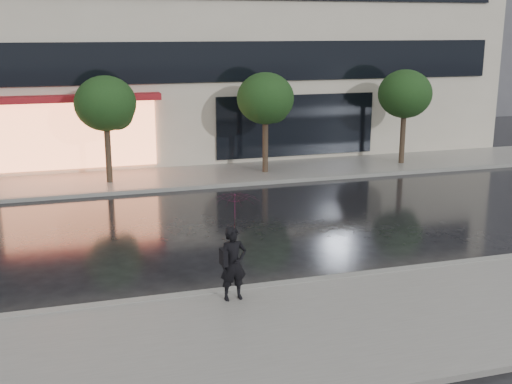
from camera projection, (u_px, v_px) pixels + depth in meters
name	position (u px, v px, depth m)	size (l,w,h in m)	color
ground	(272.00, 272.00, 15.17)	(120.00, 120.00, 0.00)	black
sidewalk_near	(326.00, 329.00, 12.14)	(60.00, 4.50, 0.12)	slate
sidewalk_far	(189.00, 177.00, 24.66)	(60.00, 3.50, 0.12)	slate
curb_near	(287.00, 285.00, 14.22)	(60.00, 0.25, 0.14)	gray
curb_far	(198.00, 187.00, 23.03)	(60.00, 0.25, 0.14)	gray
tree_mid_west	(107.00, 105.00, 22.92)	(2.20, 2.20, 3.99)	#33261C
tree_mid_east	(267.00, 100.00, 24.60)	(2.20, 2.20, 3.99)	#33261C
tree_far_east	(406.00, 96.00, 26.29)	(2.20, 2.20, 3.99)	#33261C
pedestrian_with_umbrella	(235.00, 228.00, 13.00)	(1.05, 1.07, 2.29)	black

